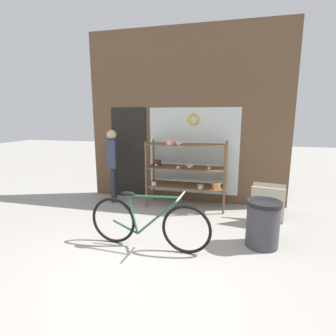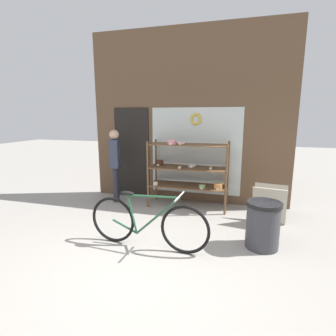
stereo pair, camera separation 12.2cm
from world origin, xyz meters
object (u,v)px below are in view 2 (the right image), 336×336
Objects in this scene: display_case at (187,167)px; pedestrian at (115,160)px; bicycle at (147,223)px; sandwich_board at (269,204)px; trash_bin at (263,223)px.

display_case is 1.63m from pedestrian.
sandwich_board is at bearing 41.44° from bicycle.
pedestrian is 3.40m from trash_bin.
bicycle is at bearing -164.19° from trash_bin.
display_case is 1.99m from bicycle.
display_case is at bearing 86.69° from bicycle.
pedestrian is (-1.63, -0.08, 0.09)m from display_case.
bicycle is at bearing -132.25° from sandwich_board.
bicycle is 2.65× the size of trash_bin.
pedestrian reaches higher than bicycle.
trash_bin is at bearing 51.15° from pedestrian.
display_case is at bearing 78.19° from pedestrian.
display_case reaches higher than sandwich_board.
trash_bin is (1.64, 0.46, -0.00)m from bicycle.
trash_bin is at bearing -91.18° from sandwich_board.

